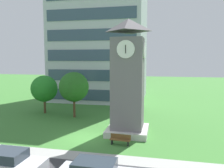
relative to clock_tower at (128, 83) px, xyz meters
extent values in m
plane|color=#3D7A33|center=(-3.61, -2.28, -5.03)|extent=(160.00, 160.00, 0.00)
cube|color=#9E9E99|center=(-3.61, -6.08, -5.03)|extent=(120.00, 1.60, 0.01)
cube|color=#B7BCC6|center=(-7.96, 19.96, 7.77)|extent=(15.94, 13.72, 25.60)
cube|color=#384C60|center=(-7.96, 13.05, -3.43)|extent=(14.66, 0.10, 1.80)
cube|color=#384C60|center=(-7.96, 13.05, -0.23)|extent=(14.66, 0.10, 1.80)
cube|color=#384C60|center=(-7.96, 13.05, 2.97)|extent=(14.66, 0.10, 1.80)
cube|color=#384C60|center=(-7.96, 13.05, 6.17)|extent=(14.66, 0.10, 1.80)
cube|color=#384C60|center=(-7.96, 13.05, 9.37)|extent=(14.66, 0.10, 1.80)
cube|color=slate|center=(0.00, 0.00, -0.34)|extent=(2.96, 2.96, 9.39)
cube|color=beige|center=(0.00, 0.00, -4.73)|extent=(4.00, 4.00, 0.60)
pyramid|color=#555155|center=(0.00, 0.00, 5.56)|extent=(3.26, 3.26, 1.20)
cylinder|color=white|center=(0.00, -1.54, 3.23)|extent=(1.63, 0.12, 1.63)
cylinder|color=white|center=(1.54, 0.00, 3.23)|extent=(0.12, 1.63, 1.63)
cube|color=black|center=(0.00, -1.61, 3.38)|extent=(0.04, 0.08, 0.49)
cube|color=black|center=(0.00, -1.62, 3.23)|extent=(0.06, 0.04, 0.73)
cube|color=brown|center=(-0.19, -3.20, -4.58)|extent=(1.83, 0.62, 0.06)
cube|color=brown|center=(-0.17, -2.98, -4.35)|extent=(1.80, 0.19, 0.40)
cube|color=black|center=(-0.90, -3.15, -4.81)|extent=(0.11, 0.44, 0.45)
cube|color=black|center=(0.53, -3.26, -4.81)|extent=(0.11, 0.44, 0.45)
cylinder|color=#513823|center=(-12.38, 6.22, -3.97)|extent=(0.31, 0.31, 2.14)
sphere|color=#257D26|center=(-12.38, 6.22, -1.64)|extent=(3.59, 3.59, 3.59)
cylinder|color=#513823|center=(-7.59, 4.96, -3.74)|extent=(0.30, 0.30, 2.59)
sphere|color=#266220|center=(-7.59, 4.96, -1.13)|extent=(3.77, 3.77, 3.77)
cube|color=silver|center=(-5.93, -9.95, -4.32)|extent=(4.33, 1.90, 0.76)
cube|color=#2D3842|center=(-6.15, -9.95, -3.64)|extent=(2.18, 1.65, 0.60)
cylinder|color=black|center=(-4.58, -9.07, -4.70)|extent=(0.66, 0.23, 0.66)
cylinder|color=black|center=(-7.26, -9.04, -4.70)|extent=(0.66, 0.23, 0.66)
cube|color=#2D3842|center=(-0.38, -10.20, -3.64)|extent=(2.40, 1.62, 0.60)
camera|label=1|loc=(3.19, -22.03, 2.34)|focal=36.75mm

